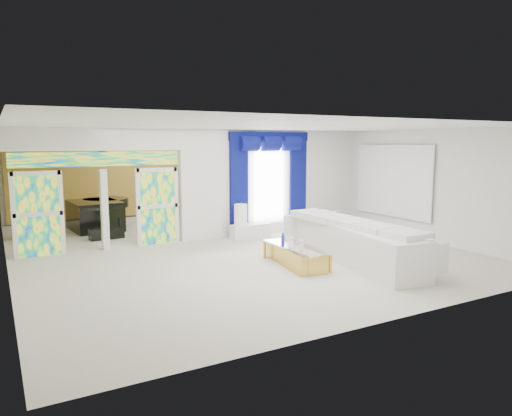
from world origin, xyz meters
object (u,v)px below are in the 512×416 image
coffee_table (296,256)px  grand_piano (95,215)px  console_table (250,231)px  white_sofa (353,243)px  armchair (320,220)px

coffee_table → grand_piano: grand_piano is taller
console_table → grand_piano: size_ratio=0.66×
white_sofa → console_table: 3.49m
white_sofa → grand_piano: grand_piano is taller
coffee_table → armchair: size_ratio=1.90×
white_sofa → coffee_table: bearing=176.1°
grand_piano → white_sofa: bearing=-62.4°
console_table → grand_piano: grand_piano is taller
coffee_table → console_table: size_ratio=1.58×
coffee_table → console_table: 3.15m
console_table → grand_piano: 4.93m
white_sofa → armchair: (1.58, 3.32, -0.10)m
armchair → grand_piano: 6.87m
white_sofa → console_table: white_sofa is taller
white_sofa → coffee_table: 1.40m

